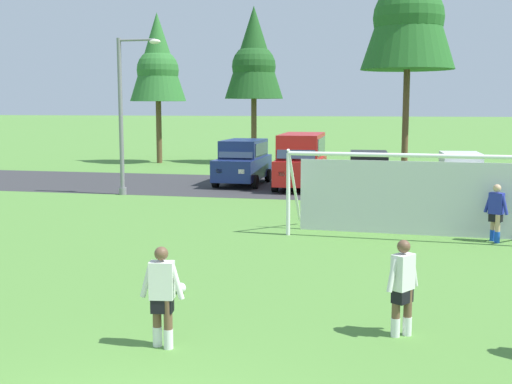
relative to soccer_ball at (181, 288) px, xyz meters
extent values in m
plane|color=#518438|center=(1.15, 8.80, -0.11)|extent=(400.00, 400.00, 0.00)
cube|color=#333335|center=(1.15, 17.78, -0.11)|extent=(52.00, 8.40, 0.01)
sphere|color=white|center=(0.00, 0.00, 0.00)|extent=(0.22, 0.22, 0.22)
sphere|color=black|center=(0.00, 0.00, 0.00)|extent=(0.08, 0.08, 0.08)
sphere|color=red|center=(0.06, 0.00, 0.00)|extent=(0.07, 0.07, 0.07)
cylinder|color=white|center=(1.17, 6.43, 1.11)|extent=(0.12, 0.12, 2.44)
cylinder|color=white|center=(4.83, 6.27, 2.33)|extent=(7.32, 0.44, 0.12)
cylinder|color=white|center=(1.21, 7.33, 1.23)|extent=(0.17, 1.95, 2.46)
cube|color=silver|center=(4.87, 7.27, 0.99)|extent=(6.95, 0.34, 2.20)
cylinder|color=brown|center=(0.59, -2.88, 0.29)|extent=(0.14, 0.14, 0.80)
cylinder|color=brown|center=(0.80, -2.96, 0.29)|extent=(0.14, 0.14, 0.80)
cylinder|color=white|center=(0.59, -2.88, 0.05)|extent=(0.15, 0.15, 0.32)
cylinder|color=white|center=(0.80, -2.96, 0.05)|extent=(0.15, 0.15, 0.32)
cube|color=black|center=(0.69, -2.92, 0.61)|extent=(0.37, 0.27, 0.28)
cube|color=silver|center=(0.69, -2.92, 0.99)|extent=(0.41, 0.29, 0.60)
sphere|color=brown|center=(0.69, -2.92, 1.42)|extent=(0.22, 0.22, 0.22)
cylinder|color=silver|center=(0.44, -2.91, 0.97)|extent=(0.24, 0.12, 0.55)
cylinder|color=silver|center=(0.95, -2.92, 0.97)|extent=(0.24, 0.12, 0.55)
cylinder|color=tan|center=(7.08, 6.58, 0.29)|extent=(0.14, 0.14, 0.80)
cylinder|color=tan|center=(7.00, 6.83, 0.29)|extent=(0.14, 0.14, 0.80)
cylinder|color=blue|center=(7.08, 6.58, 0.05)|extent=(0.15, 0.15, 0.32)
cylinder|color=blue|center=(7.00, 6.83, 0.05)|extent=(0.15, 0.15, 0.32)
cube|color=black|center=(7.04, 6.71, 0.61)|extent=(0.40, 0.36, 0.28)
cube|color=#232D99|center=(7.04, 6.71, 0.99)|extent=(0.45, 0.39, 0.60)
sphere|color=tan|center=(7.04, 6.71, 1.42)|extent=(0.22, 0.22, 0.22)
cylinder|color=#232D99|center=(7.24, 6.55, 0.97)|extent=(0.24, 0.19, 0.55)
cylinder|color=#232D99|center=(6.84, 6.86, 0.97)|extent=(0.24, 0.19, 0.55)
cylinder|color=brown|center=(4.32, -1.64, 0.29)|extent=(0.14, 0.14, 0.80)
cylinder|color=brown|center=(4.51, -1.53, 0.29)|extent=(0.14, 0.14, 0.80)
cylinder|color=white|center=(4.32, -1.64, 0.05)|extent=(0.15, 0.15, 0.32)
cylinder|color=white|center=(4.51, -1.53, 0.05)|extent=(0.15, 0.15, 0.32)
cube|color=black|center=(4.42, -1.59, 0.61)|extent=(0.37, 0.40, 0.28)
cube|color=silver|center=(4.42, -1.59, 0.99)|extent=(0.41, 0.45, 0.60)
sphere|color=brown|center=(4.42, -1.59, 1.42)|extent=(0.22, 0.22, 0.22)
cylinder|color=silver|center=(4.24, -1.77, 0.97)|extent=(0.20, 0.24, 0.55)
cylinder|color=silver|center=(4.59, -1.40, 0.97)|extent=(0.20, 0.24, 0.55)
cube|color=navy|center=(-3.00, 18.19, 0.71)|extent=(1.99, 4.64, 1.00)
cube|color=navy|center=(-3.00, 18.39, 1.63)|extent=(1.80, 3.03, 0.84)
cube|color=#28384C|center=(-3.02, 16.97, 1.61)|extent=(1.62, 0.41, 0.71)
cube|color=#28384C|center=(-2.11, 18.38, 1.63)|extent=(0.09, 2.55, 0.59)
cube|color=white|center=(-2.52, 15.92, 0.76)|extent=(0.28, 0.09, 0.20)
cube|color=white|center=(-3.57, 15.94, 0.76)|extent=(0.28, 0.09, 0.20)
cube|color=#B21414|center=(-2.44, 20.44, 0.76)|extent=(0.28, 0.09, 0.20)
cube|color=#B21414|center=(-3.48, 20.46, 0.76)|extent=(0.28, 0.09, 0.20)
cylinder|color=black|center=(-2.08, 16.75, 0.21)|extent=(0.25, 0.64, 0.64)
cylinder|color=black|center=(-3.98, 16.79, 0.21)|extent=(0.25, 0.64, 0.64)
cylinder|color=black|center=(-2.02, 19.60, 0.21)|extent=(0.25, 0.64, 0.64)
cylinder|color=black|center=(-3.92, 19.64, 0.21)|extent=(0.25, 0.64, 0.64)
cube|color=red|center=(-0.03, 17.33, 0.76)|extent=(2.08, 4.85, 1.10)
cube|color=red|center=(-0.04, 17.53, 1.86)|extent=(1.90, 4.14, 1.10)
cube|color=#28384C|center=(0.01, 15.56, 1.84)|extent=(1.68, 0.50, 0.91)
cube|color=#28384C|center=(0.88, 17.55, 1.86)|extent=(0.12, 3.48, 0.77)
cube|color=white|center=(0.57, 14.98, 0.81)|extent=(0.28, 0.09, 0.20)
cube|color=white|center=(-0.51, 14.95, 0.81)|extent=(0.28, 0.09, 0.20)
cube|color=#B21414|center=(0.45, 19.70, 0.81)|extent=(0.28, 0.09, 0.20)
cube|color=#B21414|center=(-0.63, 19.67, 0.81)|extent=(0.28, 0.09, 0.20)
cylinder|color=black|center=(0.99, 15.86, 0.21)|extent=(0.26, 0.65, 0.64)
cylinder|color=black|center=(-0.97, 15.81, 0.21)|extent=(0.26, 0.65, 0.64)
cylinder|color=black|center=(0.91, 18.84, 0.21)|extent=(0.26, 0.65, 0.64)
cylinder|color=black|center=(-1.05, 18.79, 0.21)|extent=(0.26, 0.65, 0.64)
cube|color=black|center=(3.03, 17.76, 0.59)|extent=(2.09, 4.31, 0.76)
cube|color=black|center=(3.02, 17.91, 1.29)|extent=(1.80, 2.21, 0.64)
cube|color=#28384C|center=(3.08, 16.94, 1.27)|extent=(1.55, 0.42, 0.55)
cube|color=#28384C|center=(3.85, 17.97, 1.29)|extent=(0.16, 1.78, 0.45)
cube|color=white|center=(3.66, 15.74, 0.64)|extent=(0.28, 0.10, 0.20)
cube|color=white|center=(2.67, 15.67, 0.64)|extent=(0.28, 0.10, 0.20)
cube|color=#B21414|center=(3.38, 19.85, 0.64)|extent=(0.28, 0.10, 0.20)
cube|color=#B21414|center=(2.39, 19.78, 0.64)|extent=(0.28, 0.10, 0.20)
cylinder|color=black|center=(4.01, 16.52, 0.21)|extent=(0.28, 0.66, 0.64)
cylinder|color=black|center=(2.22, 16.40, 0.21)|extent=(0.28, 0.66, 0.64)
cylinder|color=black|center=(3.83, 19.12, 0.21)|extent=(0.28, 0.66, 0.64)
cylinder|color=black|center=(2.04, 18.99, 0.21)|extent=(0.28, 0.66, 0.64)
cube|color=silver|center=(7.09, 17.91, 0.59)|extent=(2.03, 4.29, 0.76)
cube|color=silver|center=(7.08, 18.06, 1.29)|extent=(1.77, 2.19, 0.64)
cube|color=#28384C|center=(7.14, 17.09, 1.27)|extent=(1.55, 0.40, 0.55)
cube|color=#28384C|center=(7.92, 18.11, 1.29)|extent=(0.14, 1.78, 0.45)
cube|color=white|center=(7.70, 15.88, 0.64)|extent=(0.28, 0.10, 0.20)
cube|color=white|center=(6.71, 15.83, 0.64)|extent=(0.28, 0.10, 0.20)
cube|color=#B21414|center=(7.47, 20.00, 0.64)|extent=(0.28, 0.10, 0.20)
cube|color=#B21414|center=(6.48, 19.94, 0.64)|extent=(0.28, 0.10, 0.20)
cylinder|color=black|center=(8.06, 16.66, 0.21)|extent=(0.28, 0.65, 0.64)
cylinder|color=black|center=(6.26, 16.56, 0.21)|extent=(0.28, 0.65, 0.64)
cylinder|color=black|center=(7.92, 19.26, 0.21)|extent=(0.28, 0.65, 0.64)
cylinder|color=black|center=(6.12, 19.16, 0.21)|extent=(0.28, 0.65, 0.64)
cylinder|color=brown|center=(-11.17, 28.58, 1.93)|extent=(0.36, 0.36, 4.08)
cone|color=#2D702D|center=(-11.17, 28.58, 6.82)|extent=(3.67, 3.67, 5.71)
sphere|color=#2D702D|center=(-11.17, 28.58, 5.97)|extent=(2.75, 2.75, 2.75)
cylinder|color=brown|center=(-4.98, 29.72, 2.01)|extent=(0.36, 0.36, 4.24)
cone|color=#1E511E|center=(-4.98, 29.72, 7.10)|extent=(3.82, 3.82, 5.94)
sphere|color=#1E511E|center=(-4.98, 29.72, 6.21)|extent=(2.86, 2.86, 2.86)
cylinder|color=brown|center=(4.71, 25.59, 2.79)|extent=(0.36, 0.36, 5.79)
sphere|color=#236023|center=(4.71, 25.59, 8.52)|extent=(3.91, 3.91, 3.91)
cylinder|color=slate|center=(-7.24, 13.63, 3.20)|extent=(0.18, 0.18, 6.62)
cylinder|color=slate|center=(-7.24, 13.63, 0.04)|extent=(0.32, 0.32, 0.30)
cylinder|color=slate|center=(-6.44, 13.63, 6.41)|extent=(1.60, 0.10, 0.10)
ellipsoid|color=white|center=(-5.64, 13.63, 6.33)|extent=(0.48, 0.28, 0.20)
camera|label=1|loc=(4.25, -12.37, 3.73)|focal=45.73mm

